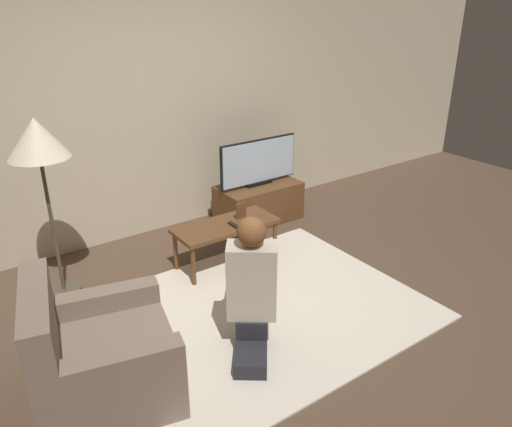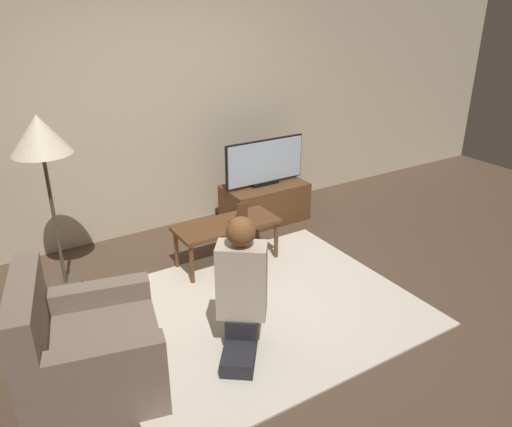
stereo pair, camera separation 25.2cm
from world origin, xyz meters
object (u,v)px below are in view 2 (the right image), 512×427
floor_lamp (41,141)px  armchair (87,353)px  coffee_table (227,228)px  tv (265,162)px  person_kneeling (242,285)px

floor_lamp → armchair: floor_lamp is taller
coffee_table → armchair: 1.82m
tv → person_kneeling: person_kneeling is taller
coffee_table → armchair: armchair is taller
tv → floor_lamp: (-2.23, -0.24, 0.61)m
armchair → tv: bearing=-42.5°
coffee_table → person_kneeling: bearing=-113.9°
coffee_table → person_kneeling: person_kneeling is taller
tv → coffee_table: (-0.83, -0.65, -0.31)m
coffee_table → person_kneeling: 1.24m
armchair → person_kneeling: bearing=-85.2°
coffee_table → armchair: bearing=-147.6°
tv → person_kneeling: (-1.33, -1.77, -0.17)m
tv → floor_lamp: bearing=-173.7°
floor_lamp → armchair: size_ratio=1.52×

